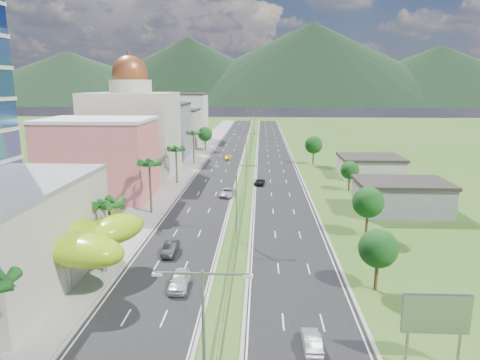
# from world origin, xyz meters

# --- Properties ---
(ground) EXTENTS (500.00, 500.00, 0.00)m
(ground) POSITION_xyz_m (0.00, 0.00, 0.00)
(ground) COLOR #2D5119
(ground) RESTS_ON ground
(road_left) EXTENTS (11.00, 260.00, 0.04)m
(road_left) POSITION_xyz_m (-7.50, 90.00, 0.02)
(road_left) COLOR black
(road_left) RESTS_ON ground
(road_right) EXTENTS (11.00, 260.00, 0.04)m
(road_right) POSITION_xyz_m (7.50, 90.00, 0.02)
(road_right) COLOR black
(road_right) RESTS_ON ground
(sidewalk_left) EXTENTS (7.00, 260.00, 0.12)m
(sidewalk_left) POSITION_xyz_m (-17.00, 90.00, 0.06)
(sidewalk_left) COLOR gray
(sidewalk_left) RESTS_ON ground
(median_guardrail) EXTENTS (0.10, 216.06, 0.76)m
(median_guardrail) POSITION_xyz_m (0.00, 71.99, 0.62)
(median_guardrail) COLOR gray
(median_guardrail) RESTS_ON ground
(streetlight_median_a) EXTENTS (6.04, 0.25, 11.00)m
(streetlight_median_a) POSITION_xyz_m (0.00, -25.00, 6.75)
(streetlight_median_a) COLOR gray
(streetlight_median_a) RESTS_ON ground
(streetlight_median_b) EXTENTS (6.04, 0.25, 11.00)m
(streetlight_median_b) POSITION_xyz_m (0.00, 10.00, 6.75)
(streetlight_median_b) COLOR gray
(streetlight_median_b) RESTS_ON ground
(streetlight_median_c) EXTENTS (6.04, 0.25, 11.00)m
(streetlight_median_c) POSITION_xyz_m (0.00, 50.00, 6.75)
(streetlight_median_c) COLOR gray
(streetlight_median_c) RESTS_ON ground
(streetlight_median_d) EXTENTS (6.04, 0.25, 11.00)m
(streetlight_median_d) POSITION_xyz_m (0.00, 95.00, 6.75)
(streetlight_median_d) COLOR gray
(streetlight_median_d) RESTS_ON ground
(streetlight_median_e) EXTENTS (6.04, 0.25, 11.00)m
(streetlight_median_e) POSITION_xyz_m (0.00, 140.00, 6.75)
(streetlight_median_e) COLOR gray
(streetlight_median_e) RESTS_ON ground
(lime_canopy) EXTENTS (18.00, 15.00, 7.40)m
(lime_canopy) POSITION_xyz_m (-20.00, -4.00, 4.99)
(lime_canopy) COLOR #8BB912
(lime_canopy) RESTS_ON ground
(pink_shophouse) EXTENTS (20.00, 15.00, 15.00)m
(pink_shophouse) POSITION_xyz_m (-28.00, 32.00, 7.50)
(pink_shophouse) COLOR #DA6759
(pink_shophouse) RESTS_ON ground
(domed_building) EXTENTS (20.00, 20.00, 28.70)m
(domed_building) POSITION_xyz_m (-28.00, 55.00, 11.35)
(domed_building) COLOR #BDB19D
(domed_building) RESTS_ON ground
(midrise_grey) EXTENTS (16.00, 15.00, 16.00)m
(midrise_grey) POSITION_xyz_m (-27.00, 80.00, 8.00)
(midrise_grey) COLOR slate
(midrise_grey) RESTS_ON ground
(midrise_beige) EXTENTS (16.00, 15.00, 13.00)m
(midrise_beige) POSITION_xyz_m (-27.00, 102.00, 6.50)
(midrise_beige) COLOR #BBB49A
(midrise_beige) RESTS_ON ground
(midrise_white) EXTENTS (16.00, 15.00, 18.00)m
(midrise_white) POSITION_xyz_m (-27.00, 125.00, 9.00)
(midrise_white) COLOR silver
(midrise_white) RESTS_ON ground
(billboard) EXTENTS (5.20, 0.35, 6.20)m
(billboard) POSITION_xyz_m (17.00, -18.00, 4.42)
(billboard) COLOR gray
(billboard) RESTS_ON ground
(shed_near) EXTENTS (15.00, 10.00, 5.00)m
(shed_near) POSITION_xyz_m (28.00, 25.00, 2.50)
(shed_near) COLOR slate
(shed_near) RESTS_ON ground
(shed_far) EXTENTS (14.00, 12.00, 4.40)m
(shed_far) POSITION_xyz_m (30.00, 55.00, 2.20)
(shed_far) COLOR #BBB49A
(shed_far) RESTS_ON ground
(palm_tree_b) EXTENTS (3.60, 3.60, 8.10)m
(palm_tree_b) POSITION_xyz_m (-15.50, 2.00, 7.06)
(palm_tree_b) COLOR #47301C
(palm_tree_b) RESTS_ON ground
(palm_tree_c) EXTENTS (3.60, 3.60, 9.60)m
(palm_tree_c) POSITION_xyz_m (-15.50, 22.00, 8.50)
(palm_tree_c) COLOR #47301C
(palm_tree_c) RESTS_ON ground
(palm_tree_d) EXTENTS (3.60, 3.60, 8.60)m
(palm_tree_d) POSITION_xyz_m (-15.50, 45.00, 7.54)
(palm_tree_d) COLOR #47301C
(palm_tree_d) RESTS_ON ground
(palm_tree_e) EXTENTS (3.60, 3.60, 9.40)m
(palm_tree_e) POSITION_xyz_m (-15.50, 70.00, 8.31)
(palm_tree_e) COLOR #47301C
(palm_tree_e) RESTS_ON ground
(leafy_tree_lfar) EXTENTS (4.90, 4.90, 8.05)m
(leafy_tree_lfar) POSITION_xyz_m (-15.50, 95.00, 5.58)
(leafy_tree_lfar) COLOR #47301C
(leafy_tree_lfar) RESTS_ON ground
(leafy_tree_ra) EXTENTS (4.20, 4.20, 6.90)m
(leafy_tree_ra) POSITION_xyz_m (16.00, -5.00, 4.78)
(leafy_tree_ra) COLOR #47301C
(leafy_tree_ra) RESTS_ON ground
(leafy_tree_rb) EXTENTS (4.55, 4.55, 7.47)m
(leafy_tree_rb) POSITION_xyz_m (19.00, 12.00, 5.18)
(leafy_tree_rb) COLOR #47301C
(leafy_tree_rb) RESTS_ON ground
(leafy_tree_rc) EXTENTS (3.85, 3.85, 6.33)m
(leafy_tree_rc) POSITION_xyz_m (22.00, 40.00, 4.37)
(leafy_tree_rc) COLOR #47301C
(leafy_tree_rc) RESTS_ON ground
(leafy_tree_rd) EXTENTS (4.90, 4.90, 8.05)m
(leafy_tree_rd) POSITION_xyz_m (18.00, 70.00, 5.58)
(leafy_tree_rd) COLOR #47301C
(leafy_tree_rd) RESTS_ON ground
(mountain_ridge) EXTENTS (860.00, 140.00, 90.00)m
(mountain_ridge) POSITION_xyz_m (60.00, 450.00, 0.00)
(mountain_ridge) COLOR black
(mountain_ridge) RESTS_ON ground
(car_white_near_left) EXTENTS (2.11, 5.04, 1.70)m
(car_white_near_left) POSITION_xyz_m (-5.33, -5.65, 0.89)
(car_white_near_left) COLOR silver
(car_white_near_left) RESTS_ON road_left
(car_dark_left) EXTENTS (1.66, 4.74, 1.56)m
(car_dark_left) POSITION_xyz_m (-8.32, 3.78, 0.82)
(car_dark_left) COLOR black
(car_dark_left) RESTS_ON road_left
(car_silver_mid_left) EXTENTS (3.07, 5.71, 1.52)m
(car_silver_mid_left) POSITION_xyz_m (-3.20, 34.23, 0.80)
(car_silver_mid_left) COLOR #B1B2B9
(car_silver_mid_left) RESTS_ON road_left
(car_yellow_far_left) EXTENTS (2.06, 4.57, 1.30)m
(car_yellow_far_left) POSITION_xyz_m (-6.30, 76.93, 0.69)
(car_yellow_far_left) COLOR gold
(car_yellow_far_left) RESTS_ON road_left
(car_silver_right) EXTENTS (1.50, 4.15, 1.36)m
(car_silver_right) POSITION_xyz_m (7.85, -16.07, 0.72)
(car_silver_right) COLOR #A3A6AB
(car_silver_right) RESTS_ON road_right
(car_dark_far_right) EXTENTS (2.66, 4.83, 1.28)m
(car_dark_far_right) POSITION_xyz_m (3.20, 44.69, 0.68)
(car_dark_far_right) COLOR black
(car_dark_far_right) RESTS_ON road_right
(motorcycle) EXTENTS (0.77, 1.86, 1.15)m
(motorcycle) POSITION_xyz_m (-11.68, 11.86, 0.62)
(motorcycle) COLOR black
(motorcycle) RESTS_ON road_left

